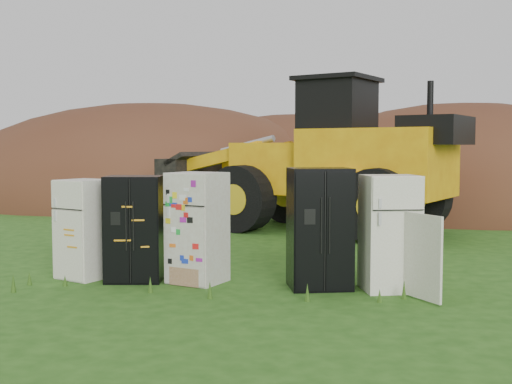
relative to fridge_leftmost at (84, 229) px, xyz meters
The scene contains 10 objects.
ground 2.67m from the fridge_leftmost, ahead, with size 120.00×120.00×0.00m, color #245115.
fridge_leftmost is the anchor object (origin of this frame).
fridge_black_side 0.90m from the fridge_leftmost, ahead, with size 0.89×0.71×1.71m, color black, non-canonical shape.
fridge_sticker 1.94m from the fridge_leftmost, ahead, with size 0.79×0.73×1.78m, color silver, non-canonical shape.
fridge_black_right 3.91m from the fridge_leftmost, ahead, with size 0.93×0.78×1.86m, color black, non-canonical shape.
fridge_open_door 4.97m from the fridge_leftmost, ahead, with size 0.80×0.74×1.76m, color white, non-canonical shape.
wheel_loader 7.56m from the fridge_leftmost, 66.61° to the left, with size 8.13×3.30×3.93m, color #EBB00F, non-canonical shape.
dirt_mound_right 14.80m from the fridge_leftmost, 58.15° to the left, with size 13.82×10.13×7.31m, color #4B2718.
dirt_mound_left 15.59m from the fridge_leftmost, 105.14° to the left, with size 17.41×13.05×7.87m, color #4B2718.
dirt_mound_back 17.47m from the fridge_leftmost, 82.50° to the left, with size 18.70×12.47×7.14m, color #4B2718.
Camera 1 is at (2.07, -9.90, 2.19)m, focal length 45.00 mm.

